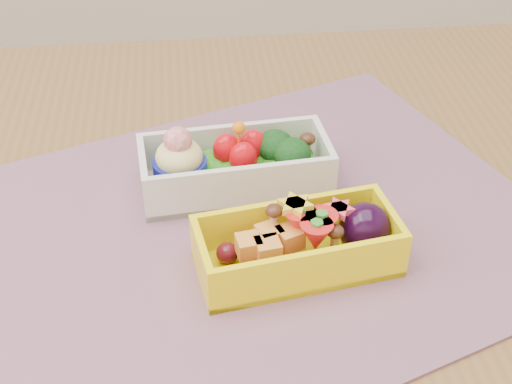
{
  "coord_description": "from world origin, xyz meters",
  "views": [
    {
      "loc": [
        -0.01,
        -0.49,
        1.17
      ],
      "look_at": [
        0.04,
        0.0,
        0.79
      ],
      "focal_mm": 50.62,
      "sensor_mm": 36.0,
      "label": 1
    }
  ],
  "objects": [
    {
      "name": "bento_yellow",
      "position": [
        0.07,
        -0.05,
        0.78
      ],
      "size": [
        0.17,
        0.1,
        0.06
      ],
      "rotation": [
        0.0,
        0.0,
        0.16
      ],
      "color": "yellow",
      "rests_on": "placemat"
    },
    {
      "name": "table",
      "position": [
        0.0,
        0.0,
        0.65
      ],
      "size": [
        1.2,
        0.8,
        0.75
      ],
      "color": "brown",
      "rests_on": "ground"
    },
    {
      "name": "bento_white",
      "position": [
        0.03,
        0.06,
        0.78
      ],
      "size": [
        0.18,
        0.09,
        0.07
      ],
      "rotation": [
        0.0,
        0.0,
        0.08
      ],
      "color": "silver",
      "rests_on": "placemat"
    },
    {
      "name": "placemat",
      "position": [
        0.03,
        -0.0,
        0.75
      ],
      "size": [
        0.62,
        0.55,
        0.0
      ],
      "primitive_type": "cube",
      "rotation": [
        0.0,
        0.0,
        0.35
      ],
      "color": "#835A64",
      "rests_on": "table"
    }
  ]
}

